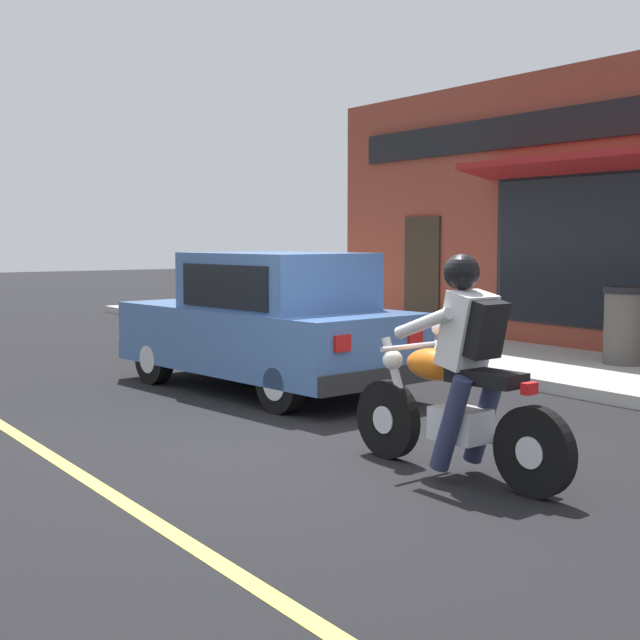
# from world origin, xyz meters

# --- Properties ---
(ground_plane) EXTENTS (80.00, 80.00, 0.00)m
(ground_plane) POSITION_xyz_m (0.00, 0.00, 0.00)
(ground_plane) COLOR black
(sidewalk_curb) EXTENTS (2.60, 22.00, 0.14)m
(sidewalk_curb) POSITION_xyz_m (4.98, 3.00, 0.07)
(sidewalk_curb) COLOR #ADAAA3
(sidewalk_curb) RESTS_ON ground
(storefront_building) EXTENTS (1.25, 9.89, 4.20)m
(storefront_building) POSITION_xyz_m (6.51, 2.88, 2.11)
(storefront_building) COLOR brown
(storefront_building) RESTS_ON ground
(motorcycle_with_rider) EXTENTS (0.60, 2.02, 1.62)m
(motorcycle_with_rider) POSITION_xyz_m (0.46, -1.43, 0.68)
(motorcycle_with_rider) COLOR black
(motorcycle_with_rider) RESTS_ON ground
(car_hatchback) EXTENTS (2.08, 3.95, 1.57)m
(car_hatchback) POSITION_xyz_m (1.22, 2.50, 0.77)
(car_hatchback) COLOR black
(car_hatchback) RESTS_ON ground
(trash_bin) EXTENTS (0.56, 0.56, 0.98)m
(trash_bin) POSITION_xyz_m (5.55, 0.93, 0.64)
(trash_bin) COLOR #514C47
(trash_bin) RESTS_ON sidewalk_curb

